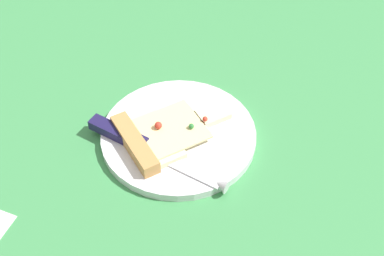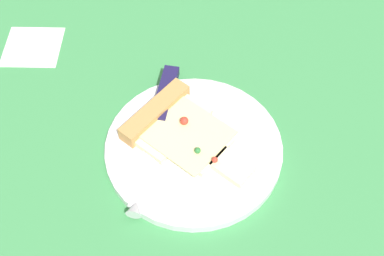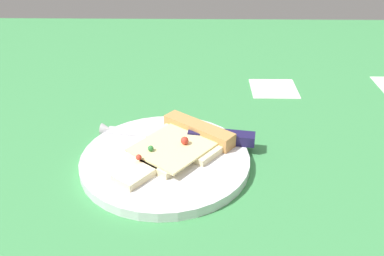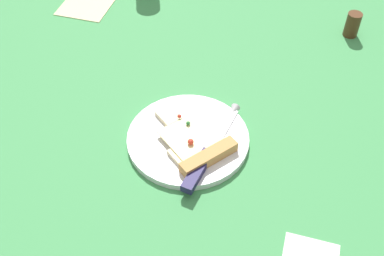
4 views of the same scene
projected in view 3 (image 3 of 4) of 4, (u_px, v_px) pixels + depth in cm
name	position (u px, v px, depth cm)	size (l,w,h in cm)	color
ground_plane	(166.00, 175.00, 60.94)	(153.35, 153.35, 3.00)	#3D8C4C
plate	(168.00, 161.00, 60.28)	(24.17, 24.17, 1.40)	silver
pizza_slice	(180.00, 144.00, 61.30)	(18.48, 16.92, 2.45)	beige
knife	(191.00, 135.00, 63.89)	(5.86, 24.03, 2.45)	silver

